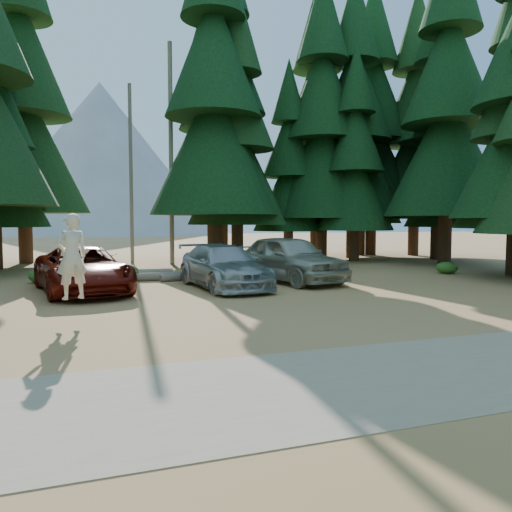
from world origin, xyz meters
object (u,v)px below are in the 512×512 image
at_px(log_right, 214,275).
at_px(red_pickup, 82,270).
at_px(frisbee_player, 72,256).
at_px(silver_minivan_right, 289,258).
at_px(log_left, 122,278).
at_px(silver_minivan_center, 224,267).
at_px(log_mid, 132,272).

bearing_deg(log_right, red_pickup, -163.35).
distance_m(red_pickup, frisbee_player, 5.09).
bearing_deg(red_pickup, silver_minivan_right, -6.55).
bearing_deg(log_right, log_left, 167.83).
xyz_separation_m(silver_minivan_center, log_right, (0.37, 2.82, -0.62)).
relative_size(silver_minivan_center, log_right, 1.16).
distance_m(silver_minivan_right, frisbee_player, 9.63).
height_order(frisbee_player, log_left, frisbee_player).
relative_size(red_pickup, log_mid, 1.58).
relative_size(silver_minivan_center, log_mid, 1.50).
xyz_separation_m(silver_minivan_right, log_mid, (-5.59, 4.35, -0.78)).
distance_m(frisbee_player, log_left, 8.00).
xyz_separation_m(red_pickup, log_right, (5.13, 2.45, -0.62)).
distance_m(silver_minivan_center, log_right, 2.91).
relative_size(silver_minivan_center, frisbee_player, 2.61).
height_order(silver_minivan_center, log_left, silver_minivan_center).
bearing_deg(log_left, silver_minivan_right, -17.33).
height_order(red_pickup, silver_minivan_center, red_pickup).
bearing_deg(silver_minivan_center, frisbee_player, -142.53).
relative_size(red_pickup, log_right, 1.22).
xyz_separation_m(log_left, log_mid, (0.59, 2.14, -0.02)).
height_order(log_left, log_right, log_left).
bearing_deg(silver_minivan_center, silver_minivan_right, 10.47).
relative_size(red_pickup, log_left, 1.21).
bearing_deg(log_left, frisbee_player, -100.33).
relative_size(silver_minivan_center, silver_minivan_right, 0.97).
height_order(silver_minivan_right, log_mid, silver_minivan_right).
height_order(silver_minivan_center, log_mid, silver_minivan_center).
bearing_deg(frisbee_player, log_left, -123.93).
height_order(red_pickup, log_mid, red_pickup).
bearing_deg(log_mid, frisbee_player, -94.81).
xyz_separation_m(frisbee_player, log_right, (5.38, 7.47, -1.41)).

